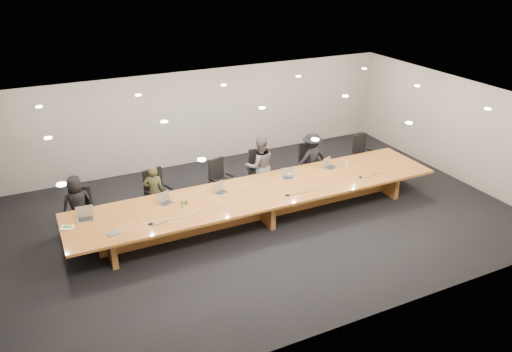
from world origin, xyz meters
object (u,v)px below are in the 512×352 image
Objects in this scene: water_bottle at (183,203)px; chair_far_right at (364,154)px; chair_left at (159,193)px; mic_center at (288,195)px; conference_table at (261,199)px; chair_mid_left at (222,180)px; mic_right at (361,177)px; paper_cup_near at (290,175)px; laptop_a at (85,214)px; av_box at (114,233)px; person_a at (78,204)px; paper_cup_far at (347,164)px; laptop_e at (331,163)px; person_c at (260,166)px; person_d at (311,159)px; laptop_c at (222,188)px; chair_mid_right at (260,172)px; laptop_d at (288,174)px; laptop_b at (166,199)px; chair_far_left at (82,211)px; person_b at (154,192)px; amber_mug at (186,202)px; mic_left at (151,224)px; chair_right at (310,164)px.

chair_far_right is at bearing 11.84° from water_bottle.
mic_center is at bearing -49.99° from chair_left.
conference_table is 1.43m from chair_mid_left.
water_bottle is at bearing 175.05° from mic_right.
chair_far_right is at bearing 16.18° from paper_cup_near.
av_box is (0.41, -0.82, -0.12)m from laptop_a.
paper_cup_far is at bearing 167.33° from person_a.
chair_mid_left is 2.87m from laptop_e.
mic_center is (2.58, -1.72, 0.17)m from chair_left.
laptop_a is at bearing 173.45° from mic_right.
person_c is at bearing 141.11° from mic_right.
laptop_c is (-3.00, -0.92, 0.14)m from person_d.
chair_mid_right is (2.72, 0.05, -0.00)m from chair_left.
paper_cup_far is at bearing 15.20° from laptop_d.
laptop_b reaches higher than conference_table.
person_d reaches higher than person_a.
chair_far_left is 4.68m from mic_center.
conference_table is at bearing 27.38° from person_d.
amber_mug is at bearing 127.95° from person_b.
person_c is 16.00× the size of paper_cup_near.
person_d is 1.50m from laptop_d.
person_d is 4.15× the size of laptop_a.
person_a is 0.94× the size of person_d.
chair_far_left is 0.98× the size of chair_mid_left.
person_a is at bearing 176.37° from chair_far_right.
person_b reaches higher than mic_center.
person_d reaches higher than chair_left.
chair_mid_left is 3.23× the size of laptop_e.
av_box is at bearing 179.83° from mic_center.
laptop_d is at bearing -23.24° from laptop_b.
chair_left is at bearing 106.18° from amber_mug.
laptop_a is at bearing 175.11° from conference_table.
person_c reaches higher than mic_right.
conference_table is at bearing -4.70° from av_box.
mic_center is (-0.47, -0.81, -0.11)m from laptop_d.
chair_mid_left is 1.80m from person_b.
laptop_b is 2.76m from mic_center.
mic_left is (-3.74, -0.78, -0.03)m from paper_cup_near.
mic_right is (4.38, -0.52, -0.03)m from amber_mug.
person_b is at bearing 168.64° from chair_mid_left.
laptop_d is 0.92× the size of laptop_e.
chair_left is at bearing 69.37° from mic_left.
paper_cup_near is at bearing 11.75° from mic_left.
chair_mid_right reaches higher than chair_far_right.
person_d is at bearing -67.50° from chair_right.
laptop_c reaches higher than amber_mug.
chair_far_right is (6.02, -0.03, -0.03)m from chair_left.
laptop_b is at bearing 25.71° from person_c.
chair_far_left is 2.38m from amber_mug.
person_d reaches higher than mic_left.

